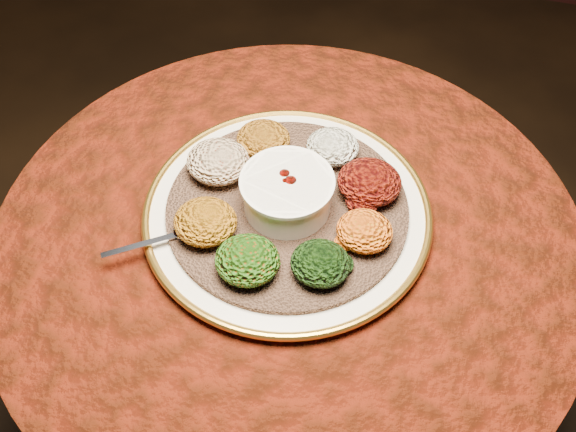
# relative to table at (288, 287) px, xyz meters

# --- Properties ---
(table) EXTENTS (0.96, 0.96, 0.73)m
(table) POSITION_rel_table_xyz_m (0.00, 0.00, 0.00)
(table) COLOR black
(table) RESTS_ON ground
(platter) EXTENTS (0.58, 0.58, 0.02)m
(platter) POSITION_rel_table_xyz_m (-0.01, 0.02, 0.19)
(platter) COLOR silver
(platter) RESTS_ON table
(injera) EXTENTS (0.43, 0.43, 0.01)m
(injera) POSITION_rel_table_xyz_m (-0.01, 0.02, 0.20)
(injera) COLOR brown
(injera) RESTS_ON platter
(stew_bowl) EXTENTS (0.15, 0.15, 0.06)m
(stew_bowl) POSITION_rel_table_xyz_m (-0.01, 0.02, 0.24)
(stew_bowl) COLOR white
(stew_bowl) RESTS_ON injera
(spoon) EXTENTS (0.13, 0.10, 0.01)m
(spoon) POSITION_rel_table_xyz_m (-0.15, -0.08, 0.21)
(spoon) COLOR silver
(spoon) RESTS_ON injera
(portion_ayib) EXTENTS (0.09, 0.09, 0.04)m
(portion_ayib) POSITION_rel_table_xyz_m (0.04, 0.15, 0.23)
(portion_ayib) COLOR silver
(portion_ayib) RESTS_ON injera
(portion_kitfo) EXTENTS (0.10, 0.10, 0.05)m
(portion_kitfo) POSITION_rel_table_xyz_m (0.11, 0.09, 0.23)
(portion_kitfo) COLOR black
(portion_kitfo) RESTS_ON injera
(portion_tikil) EXTENTS (0.09, 0.08, 0.04)m
(portion_tikil) POSITION_rel_table_xyz_m (0.12, -0.01, 0.23)
(portion_tikil) COLOR #BA880F
(portion_tikil) RESTS_ON injera
(portion_gomen) EXTENTS (0.09, 0.08, 0.04)m
(portion_gomen) POSITION_rel_table_xyz_m (0.07, -0.09, 0.23)
(portion_gomen) COLOR black
(portion_gomen) RESTS_ON injera
(portion_mixveg) EXTENTS (0.10, 0.09, 0.05)m
(portion_mixveg) POSITION_rel_table_xyz_m (-0.03, -0.11, 0.23)
(portion_mixveg) COLOR #9D310A
(portion_mixveg) RESTS_ON injera
(portion_kik) EXTENTS (0.10, 0.09, 0.05)m
(portion_kik) POSITION_rel_table_xyz_m (-0.11, -0.06, 0.23)
(portion_kik) COLOR #9C570D
(portion_kik) RESTS_ON injera
(portion_timatim) EXTENTS (0.11, 0.10, 0.05)m
(portion_timatim) POSITION_rel_table_xyz_m (-0.14, 0.06, 0.23)
(portion_timatim) COLOR maroon
(portion_timatim) RESTS_ON injera
(portion_shiro) EXTENTS (0.09, 0.09, 0.04)m
(portion_shiro) POSITION_rel_table_xyz_m (-0.08, 0.14, 0.23)
(portion_shiro) COLOR #865210
(portion_shiro) RESTS_ON injera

